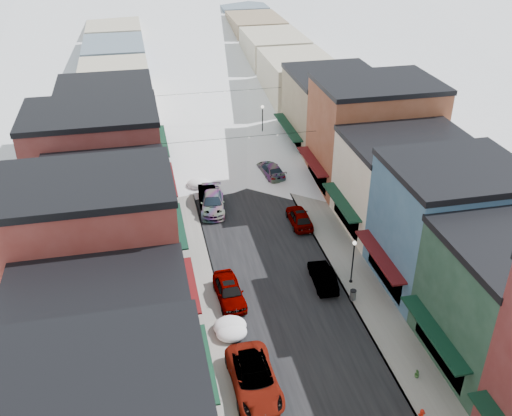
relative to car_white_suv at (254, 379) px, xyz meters
name	(u,v)px	position (x,y,z in m)	size (l,w,h in m)	color
road	(213,124)	(4.30, 47.26, -0.87)	(10.00, 160.00, 0.01)	black
sidewalk_left	(165,127)	(-2.30, 47.26, -0.80)	(3.20, 160.00, 0.15)	gray
sidewalk_right	(260,120)	(10.90, 47.26, -0.80)	(3.20, 160.00, 0.15)	gray
curb_left	(176,127)	(-0.75, 47.26, -0.80)	(0.10, 160.00, 0.15)	slate
curb_right	(249,121)	(9.35, 47.26, -0.80)	(0.10, 160.00, 0.15)	slate
bldg_l_cream	(106,358)	(-8.89, -0.24, 3.88)	(11.30, 8.20, 9.50)	beige
bldg_l_brick_near	(97,261)	(-9.39, 7.76, 5.38)	(12.30, 8.20, 12.50)	maroon
bldg_l_grayblue	(108,220)	(-8.89, 16.26, 3.63)	(11.30, 9.20, 9.00)	slate
bldg_l_brick_far	(97,164)	(-9.89, 25.26, 4.63)	(13.30, 9.20, 11.00)	maroon
bldg_l_tan	(109,130)	(-8.89, 35.26, 4.13)	(11.30, 11.20, 10.00)	#927860
bldg_r_blue	(449,226)	(17.49, 8.26, 4.38)	(11.30, 9.20, 10.50)	#355B7A
bldg_r_cream	(404,183)	(17.99, 17.26, 3.63)	(12.30, 9.20, 9.00)	beige
bldg_r_brick_far	(373,134)	(18.49, 26.26, 4.88)	(13.30, 9.20, 11.50)	brown
bldg_r_tan	(333,111)	(17.49, 36.26, 3.88)	(11.30, 11.20, 9.50)	#8C7A5C
distant_blocks	(192,53)	(4.30, 70.26, 3.12)	(34.00, 55.00, 8.00)	gray
overhead_cables	(227,112)	(4.30, 34.76, 5.32)	(16.40, 15.04, 0.04)	black
car_white_suv	(254,379)	(0.00, 0.00, 0.00)	(2.92, 6.33, 1.76)	silver
car_silver_sedan	(229,291)	(0.00, 9.36, -0.03)	(2.02, 5.02, 1.71)	gray
car_dark_hatch	(208,198)	(0.48, 25.04, -0.06)	(1.73, 4.95, 1.63)	black
car_silver_wagon	(212,202)	(0.80, 23.87, -0.03)	(2.37, 5.83, 1.69)	gray
car_green_sedan	(323,276)	(7.86, 9.76, -0.13)	(1.58, 4.54, 1.50)	black
car_gray_suv	(299,217)	(8.60, 19.30, -0.08)	(1.88, 4.67, 1.59)	gray
car_black_sedan	(271,170)	(8.35, 30.13, -0.13)	(2.11, 5.18, 1.50)	black
car_lane_silver	(212,129)	(3.57, 43.31, -0.05)	(1.97, 4.89, 1.67)	#ADB0B6
car_lane_white	(222,111)	(6.00, 50.19, -0.18)	(2.32, 5.04, 1.40)	silver
fire_hydrant	(422,414)	(9.50, -4.66, -0.38)	(0.45, 0.34, 0.76)	red
trash_can	(353,295)	(9.50, 7.16, -0.29)	(0.51, 0.51, 0.87)	#585A5D
streetlamp_near	(353,257)	(10.16, 9.35, 1.78)	(0.33, 0.33, 3.98)	black
streetlamp_far	(262,119)	(9.50, 39.46, 2.34)	(0.41, 0.41, 4.88)	black
planter_far	(417,374)	(10.76, -1.48, -0.44)	(0.32, 0.32, 0.57)	#38652E
snow_pile_near	(232,332)	(-0.58, 5.14, -0.42)	(2.29, 2.61, 0.97)	white
snow_pile_mid	(230,325)	(-0.58, 5.81, -0.38)	(2.46, 2.71, 1.04)	white
snow_pile_far	(198,183)	(0.02, 29.00, -0.38)	(2.45, 2.71, 1.04)	white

